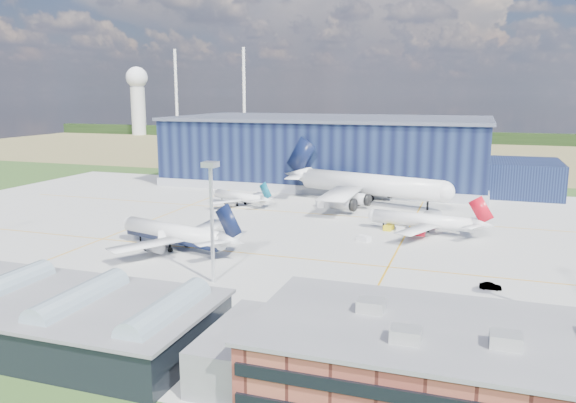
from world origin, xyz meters
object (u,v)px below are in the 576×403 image
Objects in this scene: ops_building at (454,367)px; airliner_red at (422,213)px; airliner_widebody at (371,174)px; gse_cart_a at (402,228)px; airstair at (164,242)px; airliner_regional at (239,192)px; airliner_navy at (174,223)px; gse_van_b at (320,204)px; gse_van_a at (167,229)px; gse_cart_b at (364,239)px; hangar at (336,154)px; car_b at (490,286)px; gse_van_c at (345,297)px; gse_tug_c at (389,228)px; car_a at (519,365)px; light_mast_center at (211,202)px.

airliner_red is at bearing 97.97° from ops_building.
airliner_widebody is 18.33× the size of gse_cart_a.
ops_building is 81.66m from airstair.
airliner_widebody is 2.39× the size of airliner_regional.
airliner_navy is at bearing -10.82° from airstair.
gse_van_a is at bearing -146.85° from gse_van_b.
airliner_red is 18.24m from gse_cart_b.
hangar reaches higher than car_b.
airliner_red reaches higher than gse_van_c.
airliner_red is at bearing -60.03° from gse_van_b.
airliner_red is at bearing -60.98° from hangar.
hangar is 43.37× the size of gse_cart_a.
gse_van_c is at bearing -95.79° from gse_van_b.
airstair is at bearing -153.57° from gse_van_a.
gse_cart_a is 36.98m from gse_van_b.
ops_building is at bearing 158.19° from airliner_navy.
airliner_red is 10.23× the size of gse_cart_b.
airliner_red is at bearing -132.40° from airliner_navy.
gse_cart_b is 38.68m from car_b.
airliner_regional is 56.13m from gse_cart_b.
airliner_regional is (-70.24, 100.00, -0.61)m from ops_building.
airliner_red is 9.99× the size of gse_tug_c.
gse_van_c is (-2.57, -54.79, 0.46)m from gse_cart_a.
gse_van_c is (44.74, -20.56, -4.85)m from airliner_navy.
gse_cart_b is (39.87, 20.67, -5.34)m from airliner_navy.
ops_building is at bearing 171.46° from car_b.
hangar is 91.35m from gse_cart_b.
airliner_red reaches higher than airstair.
airliner_navy is at bearing 118.13° from airliner_regional.
airliner_red reaches higher than gse_van_b.
airliner_widebody is 18.62× the size of car_a.
car_a is (71.47, -36.00, -5.47)m from airliner_navy.
hangar is 32.90× the size of airstair.
gse_van_c is at bearing 80.11° from car_a.
gse_cart_b is (28.39, -86.14, -10.93)m from hangar.
airliner_red is at bearing -31.46° from gse_van_c.
light_mast_center is 5.30× the size of gse_van_b.
airliner_widebody is at bearing -51.43° from airliner_red.
airliner_navy is at bearing -133.95° from gse_cart_a.
gse_cart_a is at bearing 25.82° from car_b.
hangar is 4.48× the size of airliner_red.
car_a is at bearing 56.98° from ops_building.
airliner_widebody is at bearing -61.80° from hangar.
ops_building reaches higher than car_a.
gse_van_a is at bearing 26.61° from airliner_red.
hangar is 29.47× the size of gse_van_c.
light_mast_center is 57.74m from car_a.
airstair reaches higher than car_b.
airliner_widebody is (-19.49, 33.81, 4.72)m from airliner_red.
airstair reaches higher than car_a.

